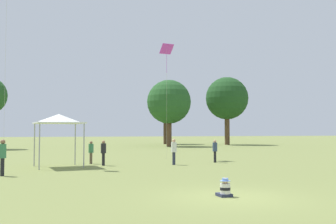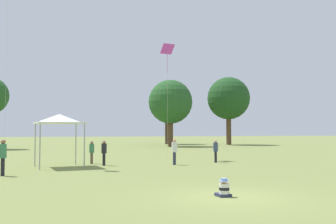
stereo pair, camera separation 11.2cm
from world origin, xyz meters
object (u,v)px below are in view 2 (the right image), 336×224
Objects in this scene: distant_tree_1 at (228,99)px; kite_3 at (167,52)px; person_standing_3 at (92,150)px; person_standing_5 at (216,149)px; seated_toddler at (224,189)px; canopy_tent at (59,119)px; person_standing_6 at (3,154)px; person_standing_0 at (104,151)px; distant_tree_3 at (170,102)px; person_standing_7 at (174,149)px; distant_tree_0 at (167,105)px.

kite_3 is at bearing -123.89° from distant_tree_1.
person_standing_5 is at bearing 170.63° from person_standing_3.
canopy_tent reaches higher than seated_toddler.
person_standing_6 is at bearing 75.47° from kite_3.
person_standing_0 is 0.50× the size of canopy_tent.
person_standing_0 is 3.44m from canopy_tent.
seated_toddler is at bearing 77.35° from person_standing_6.
distant_tree_1 is 12.05m from distant_tree_3.
person_standing_7 is (2.29, 12.41, 0.75)m from seated_toddler.
person_standing_5 is 0.94× the size of person_standing_7.
person_standing_6 is 1.06× the size of person_standing_7.
seated_toddler is 15.12m from person_standing_3.
kite_3 is 25.94m from distant_tree_3.
kite_3 reaches higher than person_standing_5.
distant_tree_1 reaches higher than person_standing_7.
kite_3 is 0.94× the size of distant_tree_3.
person_standing_6 is 48.76m from distant_tree_1.
person_standing_3 is 3.53m from canopy_tent.
distant_tree_3 is (14.21, 27.39, 5.55)m from person_standing_3.
person_standing_6 is 0.19× the size of distant_tree_3.
seated_toddler is at bearing 101.39° from person_standing_3.
distant_tree_3 is at bearing -15.27° from person_standing_5.
person_standing_3 is at bearing 168.59° from person_standing_0.
seated_toddler is 0.07× the size of kite_3.
person_standing_3 is at bearing -129.01° from distant_tree_1.
distant_tree_0 reaches higher than person_standing_3.
person_standing_6 is 38.91m from distant_tree_3.
person_standing_6 is 10.71m from person_standing_7.
canopy_tent is at bearing 66.28° from kite_3.
distant_tree_3 reaches higher than person_standing_3.
person_standing_3 is at bearing -114.13° from distant_tree_0.
person_standing_7 is 7.56m from canopy_tent.
distant_tree_1 is (19.26, 28.67, -0.97)m from kite_3.
person_standing_6 is (-7.79, 8.80, 0.82)m from seated_toddler.
canopy_tent is (-2.80, -0.28, 1.98)m from person_standing_0.
distant_tree_0 is (21.76, 43.51, 5.69)m from person_standing_6.
person_standing_6 is at bearing 104.68° from person_standing_5.
person_standing_6 is 5.34m from canopy_tent.
distant_tree_0 is 10.41m from distant_tree_3.
person_standing_7 is at bearing 115.07° from kite_3.
seated_toddler is 14.50m from person_standing_5.
person_standing_5 is at bearing 67.46° from seated_toddler.
person_standing_0 is at bearing 21.33° from person_standing_7.
person_standing_5 is (5.64, 13.34, 0.69)m from seated_toddler.
person_standing_0 is 41.91m from distant_tree_1.
seated_toddler is at bearing -104.95° from distant_tree_0.
person_standing_3 is 5.65m from person_standing_7.
seated_toddler is 0.19× the size of canopy_tent.
person_standing_6 is 0.55× the size of canopy_tent.
seated_toddler is at bearing -116.09° from distant_tree_1.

